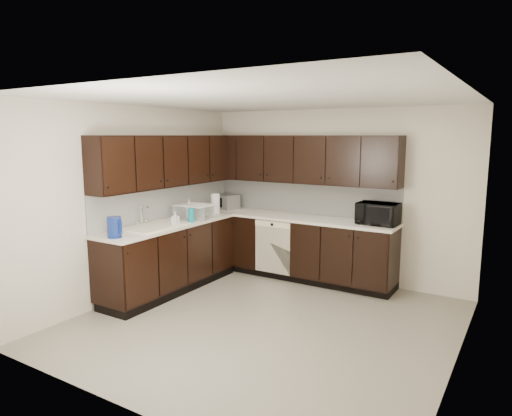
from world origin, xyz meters
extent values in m
plane|color=gray|center=(0.00, 0.00, 0.00)|extent=(4.00, 4.00, 0.00)
plane|color=white|center=(0.00, 0.00, 2.50)|extent=(4.00, 4.00, 0.00)
cube|color=beige|center=(0.00, 2.00, 1.25)|extent=(4.00, 0.02, 2.50)
cube|color=beige|center=(-2.00, 0.00, 1.25)|extent=(0.02, 4.00, 2.50)
cube|color=beige|center=(2.00, 0.00, 1.25)|extent=(0.02, 4.00, 2.50)
cube|color=beige|center=(0.00, -2.00, 1.25)|extent=(4.00, 0.02, 2.50)
cube|color=black|center=(-0.50, 1.70, 0.45)|extent=(3.00, 0.60, 0.90)
cube|color=black|center=(-1.70, 0.30, 0.45)|extent=(0.60, 2.20, 0.90)
cube|color=black|center=(-0.50, 1.73, 0.05)|extent=(3.00, 0.54, 0.10)
cube|color=black|center=(-1.67, 0.30, 0.05)|extent=(0.54, 2.20, 0.10)
cube|color=silver|center=(-0.50, 1.70, 0.92)|extent=(3.03, 0.63, 0.04)
cube|color=silver|center=(-1.70, 0.30, 0.92)|extent=(0.63, 2.23, 0.04)
cube|color=silver|center=(-0.50, 1.99, 1.18)|extent=(3.00, 0.02, 0.48)
cube|color=silver|center=(-1.99, 0.60, 1.18)|extent=(0.02, 2.80, 0.48)
cube|color=black|center=(-0.50, 1.83, 1.77)|extent=(3.00, 0.33, 0.70)
cube|color=black|center=(-1.83, 0.43, 1.77)|extent=(0.33, 2.47, 0.70)
cube|color=#EEE3C3|center=(-0.70, 1.41, 0.50)|extent=(0.58, 0.02, 0.78)
cube|color=#EEE3C3|center=(-0.70, 1.40, 0.84)|extent=(0.58, 0.03, 0.08)
cylinder|color=black|center=(-0.70, 1.39, 0.84)|extent=(0.04, 0.02, 0.04)
cube|color=#EEE3C3|center=(-1.68, 0.00, 0.95)|extent=(0.54, 0.82, 0.03)
cube|color=#EEE3C3|center=(-1.68, -0.20, 0.86)|extent=(0.42, 0.34, 0.16)
cube|color=#EEE3C3|center=(-1.68, 0.20, 0.86)|extent=(0.42, 0.34, 0.16)
cylinder|color=silver|center=(-1.90, 0.00, 1.07)|extent=(0.03, 0.03, 0.26)
cylinder|color=silver|center=(-1.85, 0.00, 1.19)|extent=(0.14, 0.02, 0.02)
cylinder|color=#B2B2B7|center=(-1.68, -0.20, 0.89)|extent=(0.20, 0.20, 0.10)
imported|color=black|center=(0.75, 1.69, 1.09)|extent=(0.54, 0.38, 0.29)
imported|color=gray|center=(-1.51, 0.22, 1.03)|extent=(0.09, 0.09, 0.19)
imported|color=gray|center=(-1.80, 0.85, 1.07)|extent=(0.13, 0.13, 0.27)
cube|color=#B3B2B5|center=(-1.75, 1.73, 1.06)|extent=(0.43, 0.37, 0.24)
cube|color=white|center=(-1.65, 0.78, 1.04)|extent=(0.57, 0.47, 0.19)
cylinder|color=navy|center=(-1.63, -0.70, 1.06)|extent=(0.20, 0.20, 0.25)
cylinder|color=#0D8496|center=(-1.48, 0.51, 1.04)|extent=(0.10, 0.10, 0.19)
cylinder|color=white|center=(-1.64, 1.28, 1.09)|extent=(0.18, 0.18, 0.30)
camera|label=1|loc=(2.50, -4.27, 2.12)|focal=32.00mm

